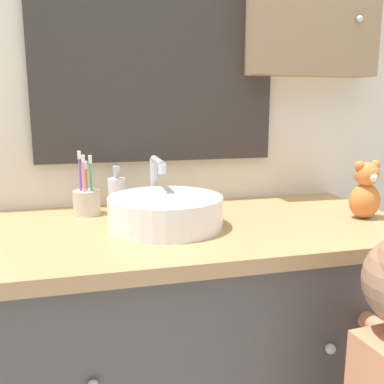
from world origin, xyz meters
name	(u,v)px	position (x,y,z in m)	size (l,w,h in m)	color
wall_back	(173,73)	(0.03, 0.62, 1.28)	(3.20, 0.18, 2.50)	beige
vanity_counter	(189,368)	(0.00, 0.31, 0.43)	(1.20, 0.58, 0.87)	#4C4742
sink_basin	(166,210)	(-0.06, 0.31, 0.91)	(0.30, 0.35, 0.17)	white
toothbrush_holder	(87,200)	(-0.26, 0.49, 0.91)	(0.08, 0.08, 0.19)	beige
soap_dispenser	(117,194)	(-0.17, 0.51, 0.92)	(0.05, 0.05, 0.14)	white
teddy_bear	(365,191)	(0.50, 0.25, 0.94)	(0.09, 0.08, 0.17)	orange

